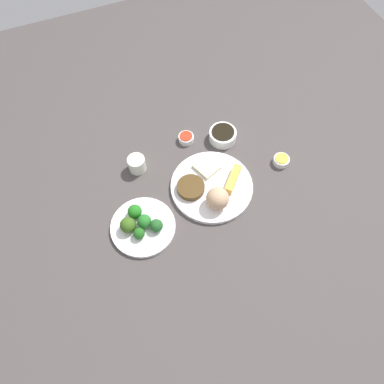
% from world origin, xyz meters
% --- Properties ---
extents(tabletop, '(2.20, 2.20, 0.02)m').
position_xyz_m(tabletop, '(0.00, 0.00, 0.01)').
color(tabletop, '#46403E').
rests_on(tabletop, ground).
extents(main_plate, '(0.28, 0.28, 0.02)m').
position_xyz_m(main_plate, '(0.02, -0.01, 0.03)').
color(main_plate, white).
rests_on(main_plate, tabletop).
extents(rice_scoop, '(0.08, 0.08, 0.08)m').
position_xyz_m(rice_scoop, '(0.10, -0.02, 0.07)').
color(rice_scoop, tan).
rests_on(rice_scoop, main_plate).
extents(spring_roll, '(0.10, 0.09, 0.03)m').
position_xyz_m(spring_roll, '(0.04, 0.06, 0.05)').
color(spring_roll, gold).
rests_on(spring_roll, main_plate).
extents(crab_rangoon_wonton, '(0.10, 0.09, 0.01)m').
position_xyz_m(crab_rangoon_wonton, '(-0.05, 0.00, 0.04)').
color(crab_rangoon_wonton, beige).
rests_on(crab_rangoon_wonton, main_plate).
extents(stir_fry_heap, '(0.09, 0.09, 0.02)m').
position_xyz_m(stir_fry_heap, '(0.01, -0.08, 0.05)').
color(stir_fry_heap, '#4A3315').
rests_on(stir_fry_heap, main_plate).
extents(broccoli_plate, '(0.21, 0.21, 0.01)m').
position_xyz_m(broccoli_plate, '(0.08, -0.28, 0.03)').
color(broccoli_plate, white).
rests_on(broccoli_plate, tabletop).
extents(broccoli_floret_0, '(0.05, 0.05, 0.05)m').
position_xyz_m(broccoli_floret_0, '(0.07, -0.27, 0.06)').
color(broccoli_floret_0, '#247127').
rests_on(broccoli_floret_0, broccoli_plate).
extents(broccoli_floret_1, '(0.04, 0.04, 0.04)m').
position_xyz_m(broccoli_floret_1, '(0.11, -0.30, 0.05)').
color(broccoli_floret_1, '#205F1C').
rests_on(broccoli_floret_1, broccoli_plate).
extents(broccoli_floret_2, '(0.05, 0.05, 0.05)m').
position_xyz_m(broccoli_floret_2, '(0.03, -0.29, 0.06)').
color(broccoli_floret_2, '#20731D').
rests_on(broccoli_floret_2, broccoli_plate).
extents(broccoli_floret_3, '(0.04, 0.04, 0.04)m').
position_xyz_m(broccoli_floret_3, '(0.10, -0.24, 0.06)').
color(broccoli_floret_3, '#215923').
rests_on(broccoli_floret_3, broccoli_plate).
extents(broccoli_floret_5, '(0.05, 0.05, 0.05)m').
position_xyz_m(broccoli_floret_5, '(0.07, -0.32, 0.06)').
color(broccoli_floret_5, '#375D1B').
rests_on(broccoli_floret_5, broccoli_plate).
extents(soy_sauce_bowl, '(0.10, 0.10, 0.04)m').
position_xyz_m(soy_sauce_bowl, '(-0.15, 0.11, 0.04)').
color(soy_sauce_bowl, white).
rests_on(soy_sauce_bowl, tabletop).
extents(soy_sauce_bowl_liquid, '(0.08, 0.08, 0.00)m').
position_xyz_m(soy_sauce_bowl_liquid, '(-0.15, 0.11, 0.06)').
color(soy_sauce_bowl_liquid, black).
rests_on(soy_sauce_bowl_liquid, soy_sauce_bowl).
extents(sauce_ramekin_hot_mustard, '(0.06, 0.06, 0.02)m').
position_xyz_m(sauce_ramekin_hot_mustard, '(0.02, 0.26, 0.03)').
color(sauce_ramekin_hot_mustard, white).
rests_on(sauce_ramekin_hot_mustard, tabletop).
extents(sauce_ramekin_hot_mustard_liquid, '(0.05, 0.05, 0.00)m').
position_xyz_m(sauce_ramekin_hot_mustard_liquid, '(0.02, 0.26, 0.05)').
color(sauce_ramekin_hot_mustard_liquid, yellow).
rests_on(sauce_ramekin_hot_mustard_liquid, sauce_ramekin_hot_mustard).
extents(sauce_ramekin_sweet_and_sour, '(0.06, 0.06, 0.02)m').
position_xyz_m(sauce_ramekin_sweet_and_sour, '(-0.20, -0.02, 0.03)').
color(sauce_ramekin_sweet_and_sour, white).
rests_on(sauce_ramekin_sweet_and_sour, tabletop).
extents(sauce_ramekin_sweet_and_sour_liquid, '(0.05, 0.05, 0.00)m').
position_xyz_m(sauce_ramekin_sweet_and_sour_liquid, '(-0.20, -0.02, 0.05)').
color(sauce_ramekin_sweet_and_sour_liquid, red).
rests_on(sauce_ramekin_sweet_and_sour_liquid, sauce_ramekin_sweet_and_sour).
extents(teacup, '(0.06, 0.06, 0.06)m').
position_xyz_m(teacup, '(-0.15, -0.22, 0.05)').
color(teacup, white).
rests_on(teacup, tabletop).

